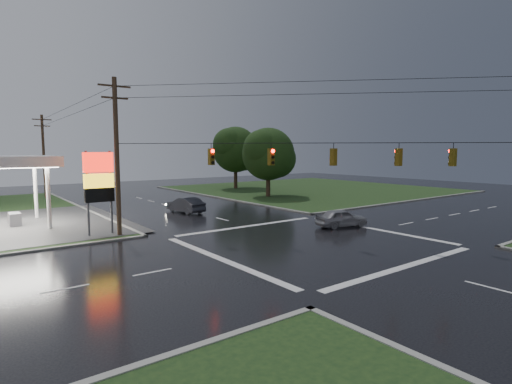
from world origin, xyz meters
TOP-DOWN VIEW (x-y plane):
  - ground at (0.00, 0.00)m, footprint 120.00×120.00m
  - grass_ne at (26.00, 26.00)m, footprint 36.00×36.00m
  - pylon_sign at (-10.50, 10.50)m, footprint 2.00×0.35m
  - utility_pole_nw at (-9.50, 9.50)m, footprint 2.20×0.32m
  - utility_pole_n at (-9.50, 38.00)m, footprint 2.20×0.32m
  - traffic_signals at (0.02, -0.02)m, footprint 26.87×26.87m
  - tree_ne_near at (14.14, 21.99)m, footprint 7.99×6.80m
  - tree_ne_far at (17.15, 33.99)m, footprint 8.46×7.20m
  - car_north at (-0.80, 16.44)m, footprint 2.18×4.75m
  - car_crossing at (5.67, 2.33)m, footprint 4.46×2.73m

SIDE VIEW (x-z plane):
  - ground at x=0.00m, z-range 0.00..0.00m
  - grass_ne at x=26.00m, z-range 0.00..0.08m
  - car_crossing at x=5.67m, z-range 0.00..1.42m
  - car_north at x=-0.80m, z-range 0.00..1.51m
  - pylon_sign at x=-10.50m, z-range 1.01..7.01m
  - utility_pole_n at x=-9.50m, z-range 0.22..10.72m
  - tree_ne_near at x=14.14m, z-range 1.07..10.05m
  - utility_pole_nw at x=-9.50m, z-range 0.22..11.22m
  - tree_ne_far at x=17.15m, z-range 1.28..11.08m
  - traffic_signals at x=0.02m, z-range 5.75..7.22m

